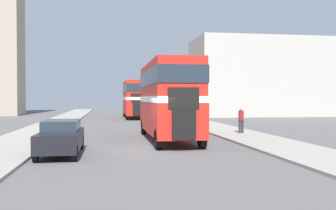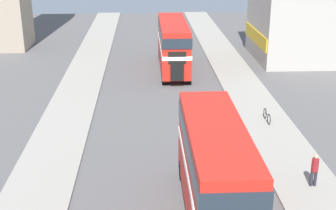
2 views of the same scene
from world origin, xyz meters
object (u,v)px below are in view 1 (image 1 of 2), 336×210
Objects in this scene: bicycle_on_pavement at (206,120)px; double_decker_bus at (168,95)px; car_parked_near at (61,137)px; bus_distant at (135,96)px; pedestrian_walking at (241,119)px.

double_decker_bus is at bearing -115.31° from bicycle_on_pavement.
double_decker_bus is 5.38× the size of bicycle_on_pavement.
car_parked_near is 19.00m from bicycle_on_pavement.
bus_distant reaches higher than bicycle_on_pavement.
bus_distant is 29.40m from car_parked_near.
bicycle_on_pavement is at bearing 64.69° from double_decker_bus.
bus_distant is 2.35× the size of car_parked_near.
car_parked_near is (-5.21, -28.88, -1.86)m from bus_distant.
pedestrian_walking is at bearing -88.70° from bicycle_on_pavement.
double_decker_bus is 6.11m from pedestrian_walking.
pedestrian_walking is (5.68, -21.71, -1.54)m from bus_distant.
bus_distant is at bearing 104.67° from pedestrian_walking.
pedestrian_walking is at bearing 33.37° from car_parked_near.
pedestrian_walking is 0.98× the size of bicycle_on_pavement.
bus_distant is 22.49m from pedestrian_walking.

